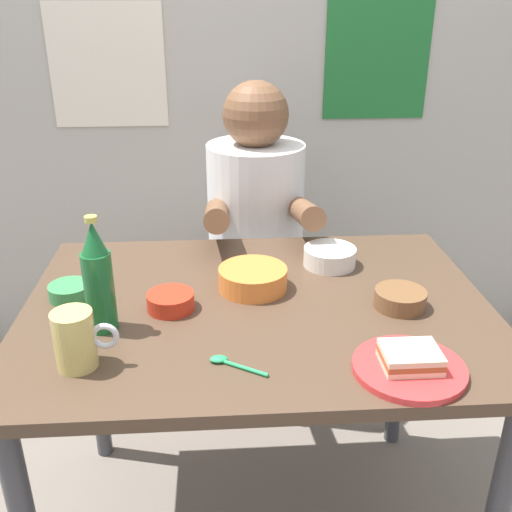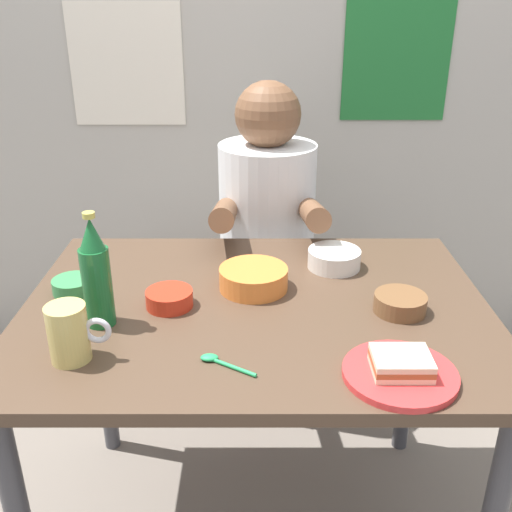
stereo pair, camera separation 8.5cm
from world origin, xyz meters
name	(u,v)px [view 2 (the right image)]	position (x,y,z in m)	size (l,w,h in m)	color
wall_back	(256,27)	(0.00, 1.05, 1.30)	(4.40, 0.09, 2.60)	#ADA89E
dining_table	(256,337)	(0.00, 0.00, 0.65)	(1.10, 0.80, 0.74)	#4C3828
stool	(267,314)	(0.04, 0.63, 0.35)	(0.34, 0.34, 0.45)	#4C4C51
person_seated	(267,206)	(0.04, 0.62, 0.77)	(0.33, 0.56, 0.72)	white
plate_orange	(400,374)	(0.27, -0.29, 0.75)	(0.22, 0.22, 0.01)	red
sandwich	(401,363)	(0.27, -0.29, 0.77)	(0.11, 0.09, 0.04)	beige
beer_mug	(69,333)	(-0.37, -0.23, 0.80)	(0.13, 0.08, 0.12)	#D1BC66
beer_bottle	(96,275)	(-0.34, -0.09, 0.86)	(0.06, 0.06, 0.26)	#19602D
soup_bowl_orange	(254,277)	(-0.01, 0.08, 0.77)	(0.17, 0.17, 0.05)	orange
sauce_bowl_chili	(169,298)	(-0.20, -0.01, 0.76)	(0.11, 0.11, 0.04)	red
rice_bowl_white	(334,258)	(0.21, 0.20, 0.77)	(0.14, 0.14, 0.05)	silver
dip_bowl_green	(73,285)	(-0.45, 0.06, 0.76)	(0.10, 0.10, 0.03)	#388C4C
condiment_bowl_brown	(400,303)	(0.33, -0.04, 0.76)	(0.12, 0.12, 0.04)	brown
spoon	(218,361)	(-0.07, -0.25, 0.75)	(0.11, 0.07, 0.01)	#26A559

